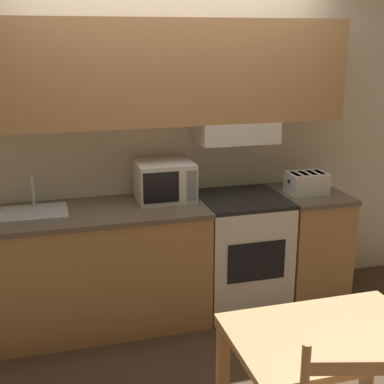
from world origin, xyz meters
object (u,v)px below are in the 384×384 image
(stove_range, at_px, (241,251))
(sink_basin, at_px, (34,212))
(toaster, at_px, (307,183))
(microwave, at_px, (165,181))
(dining_table, at_px, (327,357))

(stove_range, height_order, sink_basin, sink_basin)
(stove_range, bearing_deg, sink_basin, -179.83)
(toaster, relative_size, sink_basin, 0.69)
(microwave, distance_m, dining_table, 1.90)
(microwave, relative_size, toaster, 1.36)
(microwave, distance_m, toaster, 1.11)
(toaster, height_order, sink_basin, sink_basin)
(toaster, bearing_deg, microwave, 172.43)
(sink_basin, height_order, dining_table, sink_basin)
(stove_range, distance_m, dining_table, 1.73)
(microwave, xyz_separation_m, sink_basin, (-0.95, -0.12, -0.13))
(sink_basin, xyz_separation_m, dining_table, (1.30, -1.71, -0.29))
(microwave, bearing_deg, dining_table, -78.93)
(stove_range, bearing_deg, dining_table, -97.30)
(sink_basin, bearing_deg, toaster, -0.75)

